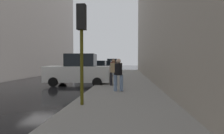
{
  "coord_description": "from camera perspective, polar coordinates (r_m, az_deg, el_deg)",
  "views": [
    {
      "loc": [
        6.15,
        -11.97,
        1.73
      ],
      "look_at": [
        4.59,
        5.39,
        1.14
      ],
      "focal_mm": 28.0,
      "sensor_mm": 36.0,
      "label": 1
    }
  ],
  "objects": [
    {
      "name": "parked_silver_sedan",
      "position": [
        19.27,
        -5.34,
        -0.7
      ],
      "size": [
        4.21,
        2.08,
        1.79
      ],
      "color": "#B7BABF",
      "rests_on": "ground_plane"
    },
    {
      "name": "ground_plane",
      "position": [
        13.57,
        -21.96,
        -5.54
      ],
      "size": [
        120.0,
        120.0,
        0.0
      ],
      "primitive_type": "plane",
      "color": "black"
    },
    {
      "name": "fire_hydrant",
      "position": [
        18.62,
        -0.11,
        -1.87
      ],
      "size": [
        0.42,
        0.22,
        0.7
      ],
      "color": "red",
      "rests_on": "sidewalk"
    },
    {
      "name": "rolling_suitcase",
      "position": [
        14.38,
        -1.94,
        -3.02
      ],
      "size": [
        0.44,
        0.61,
        1.04
      ],
      "color": "black",
      "rests_on": "sidewalk"
    },
    {
      "name": "parked_bronze_suv",
      "position": [
        37.87,
        -0.17,
        0.87
      ],
      "size": [
        4.66,
        2.19,
        2.25
      ],
      "color": "brown",
      "rests_on": "ground_plane"
    },
    {
      "name": "traffic_light",
      "position": [
        6.46,
        -9.9,
        11.05
      ],
      "size": [
        0.32,
        0.32,
        3.6
      ],
      "color": "#514C0F",
      "rests_on": "sidewalk"
    },
    {
      "name": "pedestrian_in_jeans",
      "position": [
        9.22,
        2.11,
        -1.96
      ],
      "size": [
        0.51,
        0.41,
        1.71
      ],
      "color": "#728CB2",
      "rests_on": "sidewalk"
    },
    {
      "name": "sidewalk",
      "position": [
        12.09,
        4.41,
        -5.95
      ],
      "size": [
        4.0,
        40.0,
        0.15
      ],
      "primitive_type": "cube",
      "color": "gray",
      "rests_on": "ground_plane"
    },
    {
      "name": "pedestrian_in_red_jacket",
      "position": [
        14.9,
        0.34,
        -0.48
      ],
      "size": [
        0.52,
        0.45,
        1.71
      ],
      "color": "black",
      "rests_on": "sidewalk"
    },
    {
      "name": "parked_gray_coupe",
      "position": [
        25.44,
        -2.78,
        -0.06
      ],
      "size": [
        4.25,
        2.16,
        1.79
      ],
      "color": "slate",
      "rests_on": "ground_plane"
    },
    {
      "name": "pedestrian_in_tan_coat",
      "position": [
        11.32,
        0.48,
        -1.24
      ],
      "size": [
        0.52,
        0.44,
        1.71
      ],
      "color": "black",
      "rests_on": "sidewalk"
    },
    {
      "name": "parked_white_van",
      "position": [
        12.82,
        -10.73,
        -1.23
      ],
      "size": [
        4.65,
        2.17,
        2.25
      ],
      "color": "silver",
      "rests_on": "ground_plane"
    },
    {
      "name": "parked_dark_green_sedan",
      "position": [
        31.47,
        -1.25,
        0.32
      ],
      "size": [
        4.21,
        2.07,
        1.79
      ],
      "color": "#193828",
      "rests_on": "ground_plane"
    }
  ]
}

